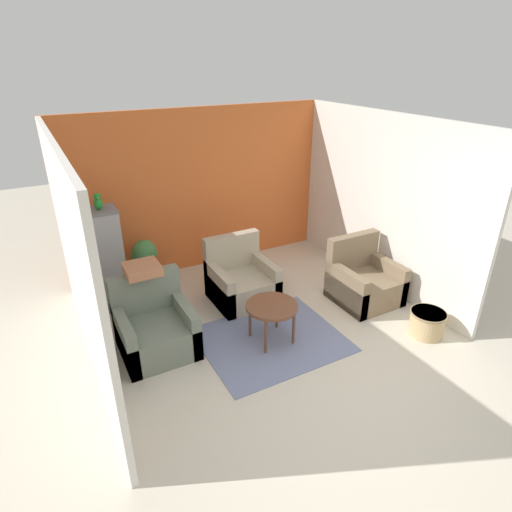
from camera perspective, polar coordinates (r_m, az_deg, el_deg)
ground_plane at (r=4.70m, az=10.94°, el=-18.16°), size 20.00×20.00×0.00m
wall_back_accent at (r=6.82m, az=-7.35°, el=8.63°), size 4.23×0.06×2.51m
wall_left at (r=4.73m, az=-22.80°, el=-1.08°), size 0.06×3.56×2.51m
wall_right at (r=6.46m, az=16.58°, el=6.82°), size 0.06×3.56×2.51m
area_rug at (r=5.38m, az=2.05°, el=-11.05°), size 1.68×1.41×0.01m
coffee_table at (r=5.13m, az=2.12°, el=-7.04°), size 0.62×0.62×0.51m
armchair_left at (r=5.21m, az=-13.28°, el=-9.52°), size 0.83×0.81×0.90m
armchair_right at (r=6.24m, az=14.14°, el=-3.37°), size 0.83×0.81×0.90m
armchair_middle at (r=6.06m, az=-2.01°, el=-3.45°), size 0.83×0.81×0.90m
birdcage at (r=6.15m, az=-19.15°, el=-0.67°), size 0.58×0.58×1.39m
parrot at (r=5.85m, az=-20.33°, el=6.79°), size 0.11×0.19×0.23m
potted_plant at (r=6.49m, az=-14.60°, el=-0.16°), size 0.38×0.34×0.76m
wicker_basket at (r=5.79m, az=21.83°, el=-8.23°), size 0.44×0.44×0.32m
throw_pillow at (r=5.12m, az=-14.93°, el=-1.69°), size 0.40×0.40×0.10m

